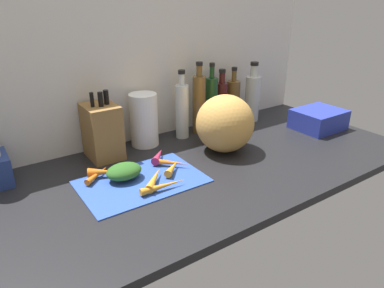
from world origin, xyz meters
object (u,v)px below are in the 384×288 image
Objects in this scene: bottle_4 at (233,100)px; dish_rack at (319,119)px; bottle_3 at (221,102)px; bottle_5 at (252,97)px; carrot_5 at (103,172)px; carrot_1 at (172,168)px; carrot_4 at (158,155)px; carrot_3 at (154,179)px; winter_squash at (225,124)px; bottle_2 at (211,102)px; paper_towel_roll at (144,120)px; bottle_1 at (199,103)px; knife_block at (102,131)px; carrot_2 at (97,174)px; carrot_6 at (164,186)px; bottle_0 at (182,110)px; cutting_board at (142,181)px; carrot_0 at (172,163)px.

dish_rack is at bearing -50.39° from bottle_4.
bottle_3 is 16.90cm from bottle_5.
dish_rack reaches higher than carrot_5.
carrot_4 is (0.77, 11.71, 0.16)cm from carrot_1.
carrot_1 is 0.39× the size of bottle_3.
carrot_3 is 92.10cm from dish_rack.
winter_squash is 27.92cm from bottle_2.
paper_towel_roll is 28.10cm from bottle_1.
knife_block is 0.82× the size of bottle_1.
dish_rack is (53.94, -5.63, -7.19)cm from winter_squash.
bottle_4 is (80.06, 21.22, 8.91)cm from carrot_2.
carrot_4 is 37.37cm from bottle_1.
carrot_4 is 30.06cm from winter_squash.
bottle_1 is (41.10, 37.78, 12.02)cm from carrot_6.
carrot_2 is 21.04cm from knife_block.
bottle_5 is at bearing 26.49° from carrot_6.
carrot_1 is 51.99cm from bottle_2.
winter_squash is 49.04cm from knife_block.
carrot_1 is 32.65cm from knife_block.
bottle_1 is (47.15, 0.95, 3.09)cm from knife_block.
carrot_4 is 28.67cm from bottle_0.
cutting_board is 3.16× the size of carrot_0.
bottle_2 reaches higher than bottle_5.
paper_towel_roll is (13.16, 38.68, 9.26)cm from carrot_6.
carrot_5 is (-23.12, -1.25, 0.11)cm from carrot_4.
bottle_0 is at bearing 38.21° from cutting_board.
bottle_4 reaches higher than carrot_3.
bottle_5 reaches higher than bottle_4.
bottle_5 is (35.55, 21.84, 0.51)cm from winter_squash.
winter_squash is 0.88× the size of bottle_3.
carrot_5 is 52.05cm from winter_squash.
bottle_1 reaches higher than carrot_0.
bottle_0 reaches higher than bottle_4.
carrot_1 is at bearing 45.53° from carrot_6.
knife_block is 0.88× the size of bottle_0.
carrot_6 is at bearing -86.05° from carrot_3.
cutting_board is at bearing -147.73° from bottle_1.
carrot_0 is at bearing 49.76° from carrot_6.
carrot_4 is 0.39× the size of bottle_5.
carrot_2 is 0.46× the size of bottle_4.
carrot_1 is at bearing 21.34° from carrot_3.
paper_towel_roll reaches higher than carrot_3.
carrot_2 is 0.46× the size of bottle_3.
carrot_5 is at bearing -161.60° from bottle_1.
bottle_2 reaches higher than carrot_2.
bottle_3 is (57.01, 41.14, 9.39)cm from carrot_6.
bottle_2 is at bearing 34.33° from carrot_3.
paper_towel_roll is 43.92cm from bottle_3.
carrot_0 is 0.45× the size of bottle_5.
carrot_0 is 1.26× the size of carrot_1.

